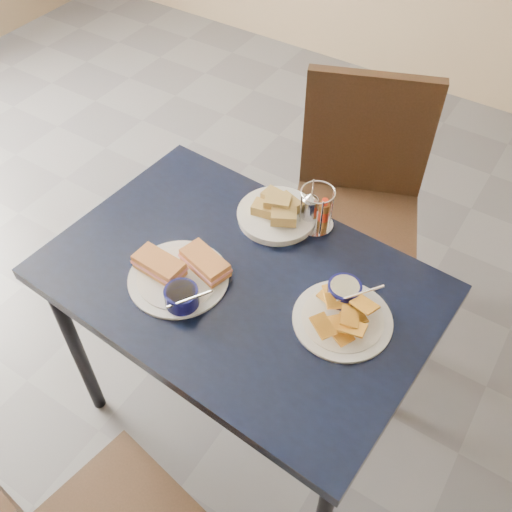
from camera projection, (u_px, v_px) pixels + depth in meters
The scene contains 7 objects.
ground at pixel (233, 415), 2.10m from camera, with size 6.00×6.00×0.00m, color #515156.
dining_table at pixel (240, 295), 1.63m from camera, with size 1.10×0.77×0.75m.
chair_far at pixel (367, 193), 2.09m from camera, with size 0.59×0.59×0.97m.
sandwich_plate at pixel (181, 275), 1.55m from camera, with size 0.30×0.28×0.12m.
plantain_plate at pixel (343, 309), 1.47m from camera, with size 0.26×0.26×0.12m.
bread_basket at pixel (277, 212), 1.71m from camera, with size 0.24×0.24×0.08m.
condiment_caddy at pixel (315, 210), 1.67m from camera, with size 0.11×0.11×0.14m.
Camera 1 is at (0.60, -0.77, 1.96)m, focal length 40.00 mm.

